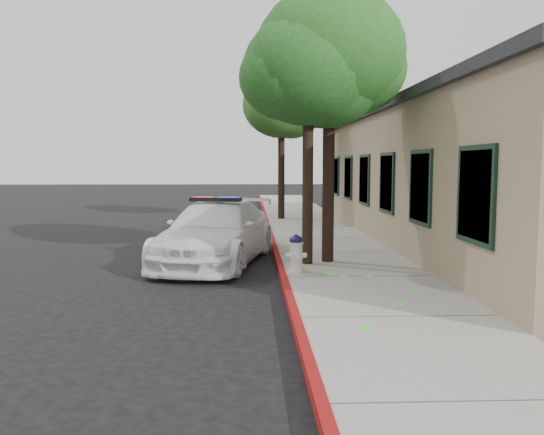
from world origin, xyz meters
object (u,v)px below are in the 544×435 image
Objects in this scene: street_tree_far at (283,108)px; fire_hydrant at (296,253)px; clapboard_building at (481,175)px; police_car at (216,232)px; street_tree_mid at (309,76)px; street_tree_near at (330,59)px.

fire_hydrant is at bearing -91.95° from street_tree_far.
clapboard_building is 9.00m from street_tree_far.
police_car is 0.99× the size of street_tree_mid.
police_car is 2.68m from fire_hydrant.
street_tree_far reaches higher than police_car.
clapboard_building is at bearing 38.79° from fire_hydrant.
police_car is at bearing 165.77° from street_tree_near.
fire_hydrant is 4.06m from street_tree_mid.
street_tree_mid reaches higher than police_car.
street_tree_near is (-5.46, -4.21, 2.77)m from clapboard_building.
fire_hydrant is at bearing -33.90° from police_car.
street_tree_near reaches higher than street_tree_far.
street_tree_near is 1.03× the size of street_tree_far.
street_tree_near is 10.43m from street_tree_far.
street_tree_near is 0.70m from street_tree_mid.
street_tree_far is (0.40, 11.68, 4.24)m from fire_hydrant.
street_tree_near reaches higher than police_car.
fire_hydrant is 0.13× the size of street_tree_near.
street_tree_near reaches higher than fire_hydrant.
street_tree_near is 1.11× the size of street_tree_mid.
clapboard_building is 3.70× the size of police_car.
clapboard_building is 3.28× the size of street_tree_near.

